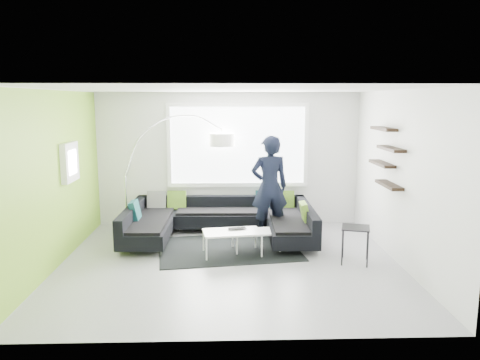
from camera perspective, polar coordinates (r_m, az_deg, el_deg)
name	(u,v)px	position (r m, az deg, el deg)	size (l,w,h in m)	color
ground	(230,263)	(7.77, -1.26, -10.09)	(5.50, 5.50, 0.00)	gray
room_shell	(231,152)	(7.56, -1.05, 3.46)	(5.54, 5.04, 2.82)	silver
sectional_sofa	(220,222)	(8.96, -2.49, -5.17)	(3.55, 2.23, 0.76)	black
rug	(228,249)	(8.47, -1.42, -8.35)	(2.44, 1.78, 0.01)	black
coffee_table	(244,241)	(8.24, 0.52, -7.42)	(1.26, 0.73, 0.41)	silver
arc_lamp	(125,176)	(9.33, -13.82, 0.47)	(2.21, 0.80, 2.36)	silver
side_table	(355,245)	(7.93, 13.85, -7.68)	(0.44, 0.44, 0.60)	black
person	(269,187)	(9.01, 3.61, -0.83)	(0.78, 0.58, 1.98)	black
laptop	(238,229)	(8.13, -0.30, -6.03)	(0.35, 0.26, 0.03)	black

